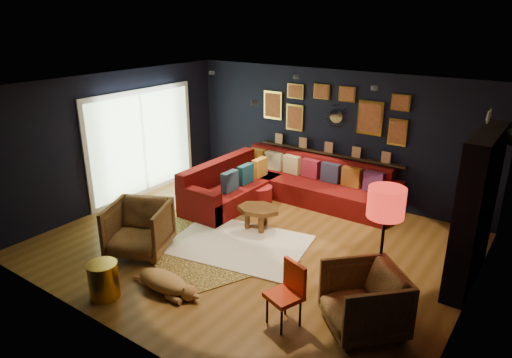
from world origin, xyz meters
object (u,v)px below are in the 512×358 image
Objects in this scene: coffee_table at (259,211)px; floor_lamp at (386,208)px; armchair_left at (139,226)px; gold_stool at (104,280)px; armchair_right at (364,298)px; pouf at (260,194)px; orange_chair at (288,289)px; dog at (163,278)px; sectional at (280,187)px.

coffee_table is 2.92m from floor_lamp.
armchair_left is 1.25m from gold_stool.
armchair_right is at bearing -86.56° from floor_lamp.
pouf is at bearing 123.72° from coffee_table.
armchair_left is at bearing -98.93° from pouf.
armchair_right is at bearing -30.55° from coffee_table.
armchair_left is 1.13× the size of orange_chair.
armchair_right is (2.58, -1.52, 0.10)m from coffee_table.
armchair_left is at bearing -132.08° from armchair_right.
pouf is (-0.64, 0.96, -0.15)m from coffee_table.
floor_lamp reaches higher than armchair_left.
pouf is 3.92m from floor_lamp.
pouf is 0.44× the size of dog.
gold_stool is (-0.18, -4.16, -0.07)m from sectional.
floor_lamp reaches higher than gold_stool.
coffee_table is at bearing -74.38° from sectional.
floor_lamp is (-0.03, 0.56, 0.96)m from armchair_right.
armchair_left is 3.83m from floor_lamp.
gold_stool is at bearing -89.56° from armchair_left.
armchair_right is 1.11m from floor_lamp.
orange_chair is at bearing -28.69° from armchair_left.
sectional is 2.95× the size of dog.
dog reaches higher than pouf.
armchair_right is 0.90m from orange_chair.
sectional reaches higher than gold_stool.
armchair_right reaches higher than dog.
orange_chair is (2.14, -3.21, 0.16)m from sectional.
floor_lamp is 3.12m from dog.
dog is at bearing -151.55° from floor_lamp.
pouf is 0.57× the size of armchair_right.
pouf is at bearing 100.91° from dog.
coffee_table is 2.63m from orange_chair.
pouf is at bearing -132.98° from sectional.
sectional is 3.82m from floor_lamp.
armchair_left is 0.56× the size of floor_lamp.
sectional is at bearing 95.49° from dog.
sectional reaches higher than pouf.
armchair_right is 0.53× the size of floor_lamp.
sectional is at bearing -179.63° from armchair_right.
orange_chair is (2.32, 0.95, 0.23)m from gold_stool.
coffee_table is 1.02× the size of armchair_right.
floor_lamp is at bearing -37.60° from sectional.
sectional reaches higher than dog.
armchair_left reaches higher than dog.
coffee_table is 1.17m from pouf.
orange_chair is at bearing 22.34° from gold_stool.
sectional is 4.18× the size of orange_chair.
coffee_table is 0.78× the size of dog.
armchair_right reaches higher than sectional.
dog is (0.02, -2.34, -0.14)m from coffee_table.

